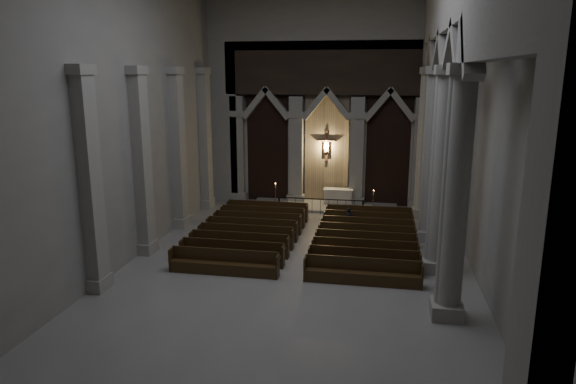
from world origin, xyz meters
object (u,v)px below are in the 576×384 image
Objects in this scene: altar at (338,196)px; candle_stand_left at (276,203)px; pews at (306,239)px; worshipper at (349,220)px; altar_rail at (320,204)px; candle_stand_right at (373,209)px.

altar is 1.09× the size of candle_stand_left.
worshipper is at bearing 56.07° from pews.
worshipper reaches higher than altar_rail.
pews is 3.19m from worshipper.
altar is 7.54m from pews.
candle_stand_left reaches higher than worshipper.
altar is 4.95m from worshipper.
worshipper is at bearing -110.08° from candle_stand_right.
candle_stand_right reaches higher than altar_rail.
altar_rail is 3.30m from worshipper.
pews is (2.65, -5.85, -0.12)m from candle_stand_left.
candle_stand_right is 1.25× the size of worshipper.
altar is 1.19× the size of candle_stand_right.
candle_stand_left reaches higher than altar.
pews is at bearing -116.93° from candle_stand_right.
worshipper is (-1.12, -3.05, 0.19)m from candle_stand_right.
altar is 1.48× the size of worshipper.
altar is at bearing 83.81° from pews.
worshipper is at bearing -78.82° from altar.
candle_stand_left reaches higher than pews.
candle_stand_right is at bearing -41.06° from altar.
candle_stand_left is (-3.46, -1.64, -0.16)m from altar.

